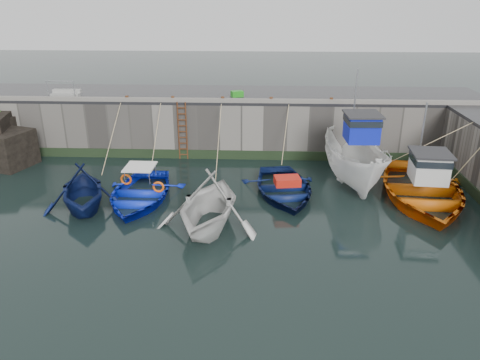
{
  "coord_description": "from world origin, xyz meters",
  "views": [
    {
      "loc": [
        2.24,
        -14.57,
        8.71
      ],
      "look_at": [
        1.41,
        3.92,
        1.2
      ],
      "focal_mm": 35.0,
      "sensor_mm": 36.0,
      "label": 1
    }
  ],
  "objects_px": {
    "boat_near_white": "(85,207)",
    "fish_crate": "(237,94)",
    "bollard_b": "(173,99)",
    "boat_far_white": "(355,160)",
    "boat_near_blue": "(140,200)",
    "bollard_c": "(223,99)",
    "boat_far_orange": "(422,189)",
    "bollard_a": "(127,98)",
    "boat_near_navy": "(283,194)",
    "bollard_d": "(271,100)",
    "ladder": "(182,131)",
    "bollard_e": "(331,100)",
    "boat_near_blacktrim": "(209,227)"
  },
  "relations": [
    {
      "from": "bollard_c",
      "to": "bollard_e",
      "type": "height_order",
      "value": "same"
    },
    {
      "from": "fish_crate",
      "to": "bollard_e",
      "type": "relative_size",
      "value": 2.33
    },
    {
      "from": "bollard_d",
      "to": "boat_near_blacktrim",
      "type": "bearing_deg",
      "value": -106.79
    },
    {
      "from": "boat_near_blacktrim",
      "to": "bollard_d",
      "type": "bearing_deg",
      "value": 81.95
    },
    {
      "from": "boat_near_white",
      "to": "bollard_e",
      "type": "bearing_deg",
      "value": 11.4
    },
    {
      "from": "boat_near_blacktrim",
      "to": "boat_near_blue",
      "type": "bearing_deg",
      "value": 152.89
    },
    {
      "from": "bollard_e",
      "to": "boat_near_navy",
      "type": "bearing_deg",
      "value": -118.02
    },
    {
      "from": "ladder",
      "to": "bollard_c",
      "type": "height_order",
      "value": "bollard_c"
    },
    {
      "from": "fish_crate",
      "to": "bollard_d",
      "type": "xyz_separation_m",
      "value": [
        1.89,
        -1.36,
        -0.02
      ]
    },
    {
      "from": "boat_near_blacktrim",
      "to": "boat_near_navy",
      "type": "distance_m",
      "value": 4.59
    },
    {
      "from": "boat_near_blue",
      "to": "bollard_d",
      "type": "relative_size",
      "value": 19.08
    },
    {
      "from": "fish_crate",
      "to": "bollard_e",
      "type": "height_order",
      "value": "fish_crate"
    },
    {
      "from": "boat_far_white",
      "to": "bollard_b",
      "type": "bearing_deg",
      "value": 158.55
    },
    {
      "from": "boat_near_blacktrim",
      "to": "boat_far_orange",
      "type": "height_order",
      "value": "boat_far_orange"
    },
    {
      "from": "boat_far_orange",
      "to": "bollard_b",
      "type": "bearing_deg",
      "value": 160.77
    },
    {
      "from": "boat_near_white",
      "to": "boat_near_blue",
      "type": "distance_m",
      "value": 2.37
    },
    {
      "from": "boat_far_orange",
      "to": "bollard_a",
      "type": "bearing_deg",
      "value": 164.52
    },
    {
      "from": "boat_near_blue",
      "to": "boat_near_navy",
      "type": "bearing_deg",
      "value": 9.03
    },
    {
      "from": "boat_near_navy",
      "to": "fish_crate",
      "type": "height_order",
      "value": "fish_crate"
    },
    {
      "from": "fish_crate",
      "to": "bollard_d",
      "type": "distance_m",
      "value": 2.33
    },
    {
      "from": "boat_near_blue",
      "to": "bollard_d",
      "type": "height_order",
      "value": "bollard_d"
    },
    {
      "from": "boat_near_blacktrim",
      "to": "bollard_e",
      "type": "height_order",
      "value": "bollard_e"
    },
    {
      "from": "boat_near_white",
      "to": "bollard_b",
      "type": "relative_size",
      "value": 15.15
    },
    {
      "from": "boat_near_navy",
      "to": "bollard_b",
      "type": "distance_m",
      "value": 8.36
    },
    {
      "from": "fish_crate",
      "to": "bollard_a",
      "type": "distance_m",
      "value": 6.06
    },
    {
      "from": "boat_far_white",
      "to": "fish_crate",
      "type": "height_order",
      "value": "boat_far_white"
    },
    {
      "from": "ladder",
      "to": "boat_far_orange",
      "type": "bearing_deg",
      "value": -23.35
    },
    {
      "from": "ladder",
      "to": "bollard_c",
      "type": "distance_m",
      "value": 2.81
    },
    {
      "from": "fish_crate",
      "to": "bollard_c",
      "type": "distance_m",
      "value": 1.54
    },
    {
      "from": "fish_crate",
      "to": "bollard_e",
      "type": "bearing_deg",
      "value": -36.86
    },
    {
      "from": "bollard_a",
      "to": "boat_near_navy",
      "type": "bearing_deg",
      "value": -30.72
    },
    {
      "from": "boat_far_white",
      "to": "bollard_d",
      "type": "xyz_separation_m",
      "value": [
        -4.06,
        3.32,
        2.19
      ]
    },
    {
      "from": "boat_near_blue",
      "to": "bollard_e",
      "type": "relative_size",
      "value": 19.08
    },
    {
      "from": "boat_near_white",
      "to": "fish_crate",
      "type": "height_order",
      "value": "fish_crate"
    },
    {
      "from": "boat_near_blacktrim",
      "to": "bollard_b",
      "type": "xyz_separation_m",
      "value": [
        -2.77,
        8.37,
        3.3
      ]
    },
    {
      "from": "boat_near_blue",
      "to": "bollard_c",
      "type": "distance_m",
      "value": 7.54
    },
    {
      "from": "boat_near_white",
      "to": "bollard_b",
      "type": "distance_m",
      "value": 8.05
    },
    {
      "from": "boat_near_white",
      "to": "fish_crate",
      "type": "distance_m",
      "value": 10.78
    },
    {
      "from": "bollard_a",
      "to": "bollard_d",
      "type": "height_order",
      "value": "same"
    },
    {
      "from": "bollard_e",
      "to": "boat_near_blue",
      "type": "bearing_deg",
      "value": -147.05
    },
    {
      "from": "boat_near_blue",
      "to": "bollard_a",
      "type": "relative_size",
      "value": 19.08
    },
    {
      "from": "boat_near_blue",
      "to": "bollard_a",
      "type": "height_order",
      "value": "bollard_a"
    },
    {
      "from": "boat_near_blue",
      "to": "bollard_d",
      "type": "distance_m",
      "value": 9.0
    },
    {
      "from": "boat_far_white",
      "to": "boat_near_white",
      "type": "bearing_deg",
      "value": -166.06
    },
    {
      "from": "ladder",
      "to": "bollard_d",
      "type": "bearing_deg",
      "value": 4.0
    },
    {
      "from": "bollard_c",
      "to": "bollard_d",
      "type": "relative_size",
      "value": 1.0
    },
    {
      "from": "boat_near_blacktrim",
      "to": "fish_crate",
      "type": "relative_size",
      "value": 7.61
    },
    {
      "from": "ladder",
      "to": "bollard_a",
      "type": "distance_m",
      "value": 3.47
    },
    {
      "from": "boat_near_white",
      "to": "bollard_a",
      "type": "distance_m",
      "value": 7.55
    },
    {
      "from": "boat_near_blacktrim",
      "to": "boat_far_orange",
      "type": "distance_m",
      "value": 9.73
    }
  ]
}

